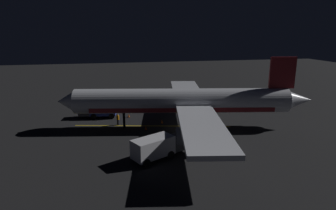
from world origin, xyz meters
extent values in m
cube|color=black|center=(0.00, 0.00, -0.10)|extent=(180.00, 180.00, 0.20)
cube|color=gold|center=(1.64, 4.00, 0.00)|extent=(5.47, 22.47, 0.01)
cylinder|color=silver|center=(0.00, 0.00, 4.02)|extent=(8.88, 30.17, 3.46)
cube|color=maroon|center=(0.00, 0.00, 3.07)|extent=(7.89, 25.71, 0.62)
cone|color=silver|center=(2.93, 15.79, 4.02)|extent=(3.84, 3.34, 3.40)
cone|color=silver|center=(-3.02, -16.30, 4.02)|extent=(3.82, 4.66, 3.12)
cube|color=maroon|center=(-2.56, -13.79, 7.95)|extent=(1.01, 3.61, 4.39)
cube|color=silver|center=(-9.90, 0.31, 3.50)|extent=(16.73, 7.66, 0.50)
cylinder|color=slate|center=(-8.89, 1.34, 2.10)|extent=(2.65, 3.53, 2.10)
cube|color=silver|center=(9.35, -3.26, 3.50)|extent=(16.73, 7.66, 0.50)
cylinder|color=slate|center=(8.78, -1.94, 2.10)|extent=(2.65, 3.53, 2.10)
cylinder|color=black|center=(1.51, 8.12, 1.14)|extent=(0.42, 0.42, 2.29)
cylinder|color=black|center=(-2.50, -2.08, 1.14)|extent=(0.42, 0.42, 2.29)
cylinder|color=black|center=(1.59, -2.84, 1.14)|extent=(0.42, 0.42, 2.29)
cube|color=navy|center=(7.60, 11.07, 1.34)|extent=(2.67, 4.31, 1.79)
cube|color=#38383D|center=(8.03, 13.96, 1.20)|extent=(2.24, 2.07, 1.50)
cylinder|color=black|center=(7.81, 12.47, 0.45)|extent=(2.42, 1.23, 0.90)
cylinder|color=black|center=(7.39, 9.67, 0.45)|extent=(2.42, 1.23, 0.90)
cube|color=silver|center=(-9.65, 5.70, 1.47)|extent=(3.95, 5.04, 2.04)
cube|color=#38383D|center=(-8.20, 2.85, 1.20)|extent=(2.59, 2.51, 1.50)
cylinder|color=black|center=(-8.93, 4.27, 0.45)|extent=(2.47, 1.85, 0.90)
cylinder|color=black|center=(-10.38, 7.12, 0.45)|extent=(2.47, 1.85, 0.90)
cylinder|color=black|center=(3.06, 8.94, 0.42)|extent=(0.32, 0.32, 0.85)
cylinder|color=orange|center=(3.06, 8.94, 1.18)|extent=(0.40, 0.40, 0.65)
sphere|color=tan|center=(3.06, 8.94, 1.62)|extent=(0.24, 0.24, 0.24)
cone|color=#EA590F|center=(2.58, 2.40, 0.28)|extent=(0.36, 0.36, 0.55)
cube|color=black|center=(2.58, 2.40, 0.01)|extent=(0.50, 0.50, 0.03)
cone|color=#EA590F|center=(6.77, 7.08, 0.28)|extent=(0.36, 0.36, 0.55)
cube|color=black|center=(6.77, 7.08, 0.01)|extent=(0.50, 0.50, 0.03)
cone|color=#EA590F|center=(0.12, 5.18, 0.28)|extent=(0.36, 0.36, 0.55)
cube|color=black|center=(0.12, 5.18, 0.01)|extent=(0.50, 0.50, 0.03)
camera|label=1|loc=(-37.88, 10.07, 13.57)|focal=30.47mm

